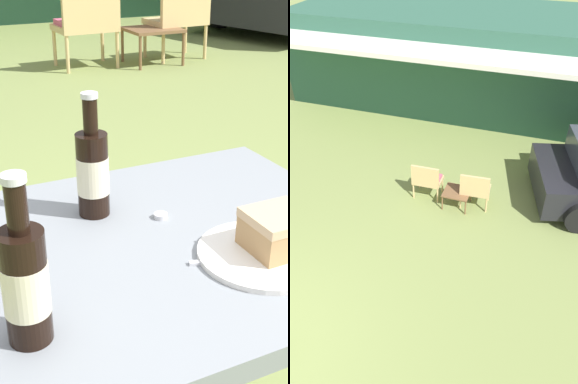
# 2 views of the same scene
# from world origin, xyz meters

# --- Properties ---
(cabin_building) EXTENTS (10.88, 5.14, 2.63)m
(cabin_building) POSITION_xyz_m (1.22, 9.67, 1.33)
(cabin_building) COLOR #2D5B47
(cabin_building) RESTS_ON ground_plane
(wicker_chair_cushioned) EXTENTS (0.60, 0.46, 0.84)m
(wicker_chair_cushioned) POSITION_xyz_m (1.41, 4.43, 0.47)
(wicker_chair_cushioned) COLOR tan
(wicker_chair_cushioned) RESTS_ON ground_plane
(wicker_chair_plain) EXTENTS (0.62, 0.49, 0.84)m
(wicker_chair_plain) POSITION_xyz_m (2.45, 4.41, 0.48)
(wicker_chair_plain) COLOR tan
(wicker_chair_plain) RESTS_ON ground_plane
(garden_side_table) EXTENTS (0.54, 0.50, 0.36)m
(garden_side_table) POSITION_xyz_m (2.09, 4.34, 0.33)
(garden_side_table) COLOR brown
(garden_side_table) RESTS_ON ground_plane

